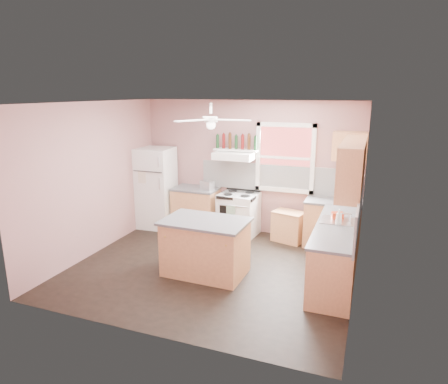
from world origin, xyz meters
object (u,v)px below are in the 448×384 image
at_px(refrigerator, 156,188).
at_px(toaster, 207,185).
at_px(island, 206,248).
at_px(cart, 288,227).
at_px(stove, 239,214).

height_order(refrigerator, toaster, refrigerator).
bearing_deg(island, cart, 64.48).
bearing_deg(cart, refrigerator, -163.05).
xyz_separation_m(refrigerator, island, (1.91, -1.77, -0.43)).
distance_m(toaster, stove, 0.88).
bearing_deg(refrigerator, stove, 0.25).
distance_m(toaster, cart, 1.85).
distance_m(stove, cart, 1.04).
relative_size(refrigerator, cart, 2.93).
distance_m(stove, island, 1.90).
bearing_deg(island, stove, 93.75).
bearing_deg(island, toaster, 113.49).
relative_size(refrigerator, stove, 1.99).
relative_size(stove, cart, 1.47).
xyz_separation_m(stove, island, (0.08, -1.90, 0.00)).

